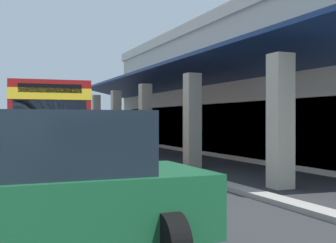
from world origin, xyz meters
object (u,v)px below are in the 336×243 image
Objects in this scene: transit_bus at (41,119)px; potted_palm at (108,137)px; parked_suv_green at (17,187)px; pedestrian at (3,154)px.

transit_bus is 4.88× the size of potted_palm.
parked_suv_green reaches higher than pedestrian.
pedestrian is at bearing -13.55° from transit_bus.
transit_bus is 2.35× the size of parked_suv_green.
transit_bus reaches higher than potted_palm.
potted_palm is at bearing 156.94° from pedestrian.
pedestrian is at bearing -23.06° from potted_palm.
pedestrian is at bearing -179.91° from parked_suv_green.
parked_suv_green is 2.07× the size of potted_palm.
pedestrian is 0.71× the size of potted_palm.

